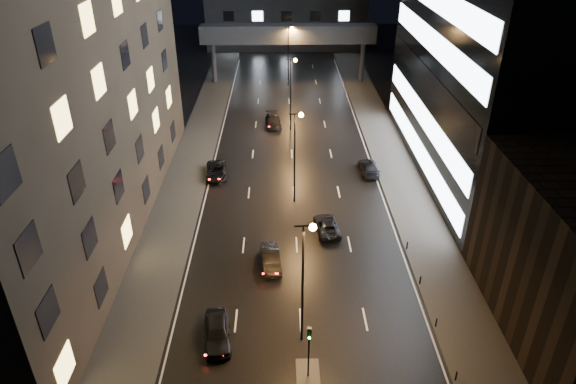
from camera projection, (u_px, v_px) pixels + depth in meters
name	position (u px, v px, depth m)	size (l,w,h in m)	color
ground	(292.00, 154.00, 65.74)	(160.00, 160.00, 0.00)	black
sidewalk_left	(188.00, 172.00, 61.18)	(5.00, 110.00, 0.15)	#383533
sidewalk_right	(397.00, 170.00, 61.52)	(5.00, 110.00, 0.15)	#383533
building_left	(21.00, 17.00, 41.64)	(15.00, 48.00, 40.00)	#2D2319
skybridge	(288.00, 35.00, 87.71)	(30.00, 3.00, 10.00)	#333335
traffic_signal_near	(309.00, 345.00, 33.33)	(0.28, 0.34, 4.40)	black
bollard_row	(445.00, 348.00, 36.52)	(0.12, 25.12, 0.90)	black
streetlight_near	(305.00, 269.00, 34.70)	(1.45, 0.50, 10.15)	black
streetlight_mid_a	(296.00, 147.00, 52.10)	(1.45, 0.50, 10.15)	black
streetlight_mid_b	(292.00, 85.00, 69.49)	(1.45, 0.50, 10.15)	black
streetlight_far	(289.00, 48.00, 86.88)	(1.45, 0.50, 10.15)	black
car_away_a	(217.00, 332.00, 37.42)	(1.90, 4.72, 1.61)	black
car_away_b	(271.00, 258.00, 45.25)	(1.57, 4.49, 1.48)	black
car_away_c	(216.00, 171.00, 60.00)	(2.32, 5.03, 1.40)	black
car_away_d	(273.00, 121.00, 73.62)	(2.06, 5.06, 1.47)	black
car_toward_a	(327.00, 226.00, 50.01)	(2.15, 4.66, 1.30)	black
car_toward_b	(369.00, 167.00, 60.84)	(2.01, 4.94, 1.43)	black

